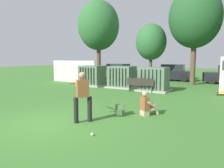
% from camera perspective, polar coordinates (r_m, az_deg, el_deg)
% --- Properties ---
extents(ground_plane, '(96.00, 96.00, 0.00)m').
position_cam_1_polar(ground_plane, '(7.89, -15.05, -9.70)').
color(ground_plane, '#3D752D').
extents(fence_panel, '(4.80, 0.12, 2.00)m').
position_cam_1_polar(fence_panel, '(20.60, -10.07, 3.26)').
color(fence_panel, beige).
rests_on(fence_panel, ground).
extents(transformer_west, '(2.10, 1.70, 1.62)m').
position_cam_1_polar(transformer_west, '(17.68, -5.23, 2.10)').
color(transformer_west, '#9E9B93').
rests_on(transformer_west, ground).
extents(transformer_mid_west, '(2.10, 1.70, 1.62)m').
position_cam_1_polar(transformer_mid_west, '(16.43, 2.60, 1.77)').
color(transformer_mid_west, '#9E9B93').
rests_on(transformer_mid_west, ground).
extents(transformer_mid_east, '(2.10, 1.70, 1.62)m').
position_cam_1_polar(transformer_mid_east, '(14.98, 10.84, 1.18)').
color(transformer_mid_east, '#9E9B93').
rests_on(transformer_mid_east, ground).
extents(park_bench, '(1.83, 0.56, 0.92)m').
position_cam_1_polar(park_bench, '(14.42, 7.49, 0.03)').
color(park_bench, '#2D2823').
rests_on(park_bench, ground).
extents(batter, '(1.40, 1.23, 1.74)m').
position_cam_1_polar(batter, '(7.58, -7.77, -2.62)').
color(batter, black).
rests_on(batter, ground).
extents(sports_ball, '(0.09, 0.09, 0.09)m').
position_cam_1_polar(sports_ball, '(6.40, -5.21, -12.95)').
color(sports_ball, white).
rests_on(sports_ball, ground).
extents(seated_spectator, '(0.71, 0.77, 0.96)m').
position_cam_1_polar(seated_spectator, '(8.61, 9.12, -5.58)').
color(seated_spectator, tan).
rests_on(seated_spectator, ground).
extents(backpack, '(0.37, 0.34, 0.44)m').
position_cam_1_polar(backpack, '(8.44, 2.04, -6.88)').
color(backpack, '#4C723F').
rests_on(backpack, ground).
extents(tree_left, '(4.18, 4.18, 7.98)m').
position_cam_1_polar(tree_left, '(22.82, -3.54, 14.94)').
color(tree_left, brown).
rests_on(tree_left, ground).
extents(tree_center_left, '(2.82, 2.82, 5.40)m').
position_cam_1_polar(tree_center_left, '(20.96, 10.17, 10.71)').
color(tree_center_left, brown).
rests_on(tree_center_left, ground).
extents(tree_center_right, '(4.19, 4.19, 8.01)m').
position_cam_1_polar(tree_center_right, '(19.72, 20.86, 15.91)').
color(tree_center_right, brown).
rests_on(tree_center_right, ground).
extents(parked_car_leftmost, '(4.37, 2.28, 1.62)m').
position_cam_1_polar(parked_car_leftmost, '(23.69, 1.38, 3.20)').
color(parked_car_leftmost, gray).
rests_on(parked_car_leftmost, ground).
extents(parked_car_left_of_center, '(4.33, 2.19, 1.62)m').
position_cam_1_polar(parked_car_left_of_center, '(22.59, 15.33, 2.79)').
color(parked_car_left_of_center, black).
rests_on(parked_car_left_of_center, ground).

